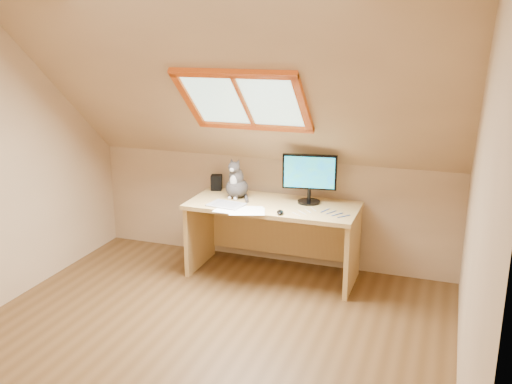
% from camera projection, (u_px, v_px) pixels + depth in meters
% --- Properties ---
extents(ground, '(3.50, 3.50, 0.00)m').
position_uv_depth(ground, '(193.00, 349.00, 4.00)').
color(ground, brown).
rests_on(ground, ground).
extents(room_shell, '(3.52, 3.52, 2.41)m').
position_uv_depth(room_shell, '(180.00, 153.00, 3.52)').
color(room_shell, tan).
rests_on(room_shell, ground).
extents(desk, '(1.50, 0.66, 0.68)m').
position_uv_depth(desk, '(275.00, 224.00, 5.13)').
color(desk, tan).
rests_on(desk, ground).
extents(monitor, '(0.47, 0.20, 0.44)m').
position_uv_depth(monitor, '(309.00, 175.00, 4.97)').
color(monitor, black).
rests_on(monitor, desk).
extents(cat, '(0.22, 0.26, 0.37)m').
position_uv_depth(cat, '(237.00, 183.00, 5.17)').
color(cat, '#4B4542').
rests_on(cat, desk).
extents(desk_speaker, '(0.12, 0.12, 0.14)m').
position_uv_depth(desk_speaker, '(217.00, 182.00, 5.43)').
color(desk_speaker, black).
rests_on(desk_speaker, desk).
extents(graphics_tablet, '(0.33, 0.26, 0.01)m').
position_uv_depth(graphics_tablet, '(226.00, 205.00, 4.96)').
color(graphics_tablet, '#B2B2B7').
rests_on(graphics_tablet, desk).
extents(mouse, '(0.08, 0.11, 0.03)m').
position_uv_depth(mouse, '(280.00, 212.00, 4.73)').
color(mouse, black).
rests_on(mouse, desk).
extents(papers, '(0.35, 0.30, 0.01)m').
position_uv_depth(papers, '(242.00, 210.00, 4.84)').
color(papers, white).
rests_on(papers, desk).
extents(cables, '(0.51, 0.26, 0.01)m').
position_uv_depth(cables, '(323.00, 213.00, 4.76)').
color(cables, silver).
rests_on(cables, desk).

